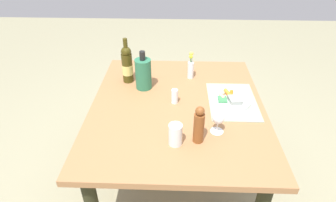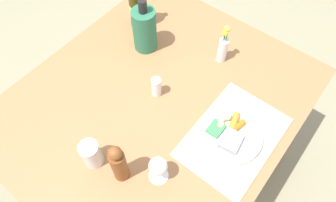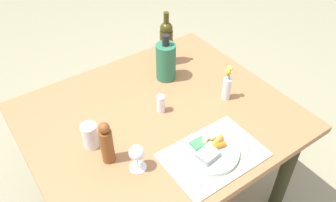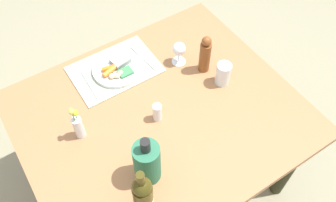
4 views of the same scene
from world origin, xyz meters
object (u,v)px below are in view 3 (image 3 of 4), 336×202
(flower_vase, at_px, (227,86))
(salt_shaker, at_px, (161,104))
(wine_bottle, at_px, (166,43))
(pepper_mill, at_px, (107,143))
(water_tumbler, at_px, (90,137))
(cooler_bottle, at_px, (166,61))
(dining_table, at_px, (159,128))
(wine_glass, at_px, (137,154))
(dinner_plate, at_px, (210,151))
(fork, at_px, (182,170))
(knife, at_px, (234,136))

(flower_vase, xyz_separation_m, salt_shaker, (-0.34, 0.11, -0.03))
(wine_bottle, distance_m, pepper_mill, 0.79)
(water_tumbler, bearing_deg, cooler_bottle, 21.80)
(salt_shaker, bearing_deg, dining_table, -142.67)
(wine_glass, distance_m, water_tumbler, 0.26)
(water_tumbler, bearing_deg, flower_vase, -7.93)
(cooler_bottle, height_order, salt_shaker, cooler_bottle)
(wine_bottle, height_order, water_tumbler, wine_bottle)
(dinner_plate, distance_m, wine_glass, 0.33)
(cooler_bottle, distance_m, water_tumbler, 0.62)
(fork, xyz_separation_m, wine_glass, (-0.14, 0.12, 0.08))
(knife, distance_m, cooler_bottle, 0.57)
(fork, bearing_deg, wine_bottle, 53.46)
(wine_bottle, height_order, cooler_bottle, wine_bottle)
(dining_table, relative_size, wine_glass, 9.80)
(knife, distance_m, pepper_mill, 0.59)
(wine_glass, height_order, pepper_mill, pepper_mill)
(pepper_mill, bearing_deg, water_tumbler, 101.87)
(wine_bottle, distance_m, water_tumbler, 0.75)
(cooler_bottle, bearing_deg, dinner_plate, -105.81)
(fork, distance_m, cooler_bottle, 0.67)
(knife, bearing_deg, pepper_mill, 160.45)
(knife, distance_m, water_tumbler, 0.66)
(flower_vase, xyz_separation_m, water_tumbler, (-0.72, 0.10, -0.03))
(knife, bearing_deg, fork, -174.65)
(dinner_plate, distance_m, flower_vase, 0.41)
(wine_glass, bearing_deg, water_tumbler, 114.53)
(pepper_mill, distance_m, salt_shaker, 0.39)
(flower_vase, bearing_deg, cooler_bottle, 115.25)
(dinner_plate, bearing_deg, salt_shaker, 92.88)
(dining_table, relative_size, dinner_plate, 5.03)
(knife, relative_size, salt_shaker, 2.03)
(dining_table, height_order, salt_shaker, salt_shaker)
(wine_glass, height_order, salt_shaker, wine_glass)
(wine_glass, xyz_separation_m, flower_vase, (0.62, 0.13, -0.01))
(dinner_plate, height_order, knife, dinner_plate)
(knife, bearing_deg, salt_shaker, 119.35)
(dinner_plate, xyz_separation_m, fork, (-0.16, -0.00, -0.01))
(fork, relative_size, flower_vase, 1.06)
(salt_shaker, height_order, water_tumbler, water_tumbler)
(dining_table, xyz_separation_m, cooler_bottle, (0.21, 0.24, 0.21))
(fork, bearing_deg, cooler_bottle, 54.77)
(cooler_bottle, xyz_separation_m, water_tumbler, (-0.57, -0.23, -0.06))
(dinner_plate, distance_m, water_tumbler, 0.54)
(wine_bottle, bearing_deg, fork, -120.05)
(dining_table, relative_size, pepper_mill, 5.82)
(dining_table, xyz_separation_m, knife, (0.20, -0.33, 0.10))
(dinner_plate, bearing_deg, wine_glass, 158.44)
(fork, xyz_separation_m, knife, (0.31, 0.02, 0.00))
(fork, distance_m, knife, 0.32)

